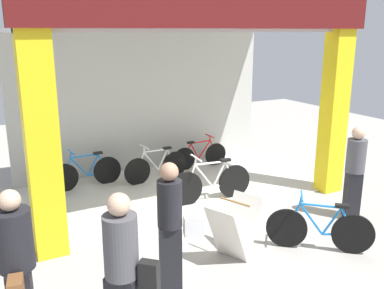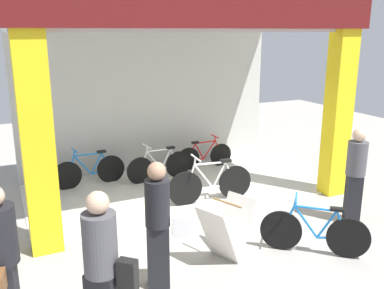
{
  "view_description": "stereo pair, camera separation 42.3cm",
  "coord_description": "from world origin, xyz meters",
  "px_view_note": "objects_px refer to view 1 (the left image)",
  "views": [
    {
      "loc": [
        -3.64,
        -6.05,
        3.24
      ],
      "look_at": [
        0.0,
        0.79,
        1.15
      ],
      "focal_mm": 39.74,
      "sensor_mm": 36.0,
      "label": 1
    },
    {
      "loc": [
        -3.26,
        -6.24,
        3.24
      ],
      "look_at": [
        0.0,
        0.79,
        1.15
      ],
      "focal_mm": 39.74,
      "sensor_mm": 36.0,
      "label": 2
    }
  ],
  "objects_px": {
    "bicycle_inside_1": "(157,166)",
    "bicycle_inside_3": "(211,183)",
    "pedestrian_1": "(123,271)",
    "pedestrian_3": "(354,172)",
    "sandwich_board_sign": "(234,229)",
    "bicycle_parked_0": "(320,229)",
    "pedestrian_2": "(172,225)",
    "bicycle_inside_2": "(86,173)",
    "pedestrian_0": "(17,265)",
    "bicycle_inside_0": "(200,155)"
  },
  "relations": [
    {
      "from": "sandwich_board_sign",
      "to": "bicycle_inside_2",
      "type": "bearing_deg",
      "value": 106.94
    },
    {
      "from": "bicycle_inside_3",
      "to": "sandwich_board_sign",
      "type": "xyz_separation_m",
      "value": [
        -0.77,
        -1.97,
        0.06
      ]
    },
    {
      "from": "bicycle_inside_1",
      "to": "sandwich_board_sign",
      "type": "relative_size",
      "value": 1.62
    },
    {
      "from": "sandwich_board_sign",
      "to": "pedestrian_1",
      "type": "distance_m",
      "value": 2.3
    },
    {
      "from": "bicycle_inside_1",
      "to": "pedestrian_3",
      "type": "bearing_deg",
      "value": -55.65
    },
    {
      "from": "bicycle_inside_3",
      "to": "pedestrian_0",
      "type": "distance_m",
      "value": 4.44
    },
    {
      "from": "bicycle_parked_0",
      "to": "sandwich_board_sign",
      "type": "distance_m",
      "value": 1.34
    },
    {
      "from": "bicycle_inside_3",
      "to": "pedestrian_2",
      "type": "height_order",
      "value": "pedestrian_2"
    },
    {
      "from": "sandwich_board_sign",
      "to": "pedestrian_1",
      "type": "height_order",
      "value": "pedestrian_1"
    },
    {
      "from": "bicycle_inside_0",
      "to": "bicycle_inside_2",
      "type": "height_order",
      "value": "bicycle_inside_2"
    },
    {
      "from": "bicycle_inside_3",
      "to": "bicycle_parked_0",
      "type": "relative_size",
      "value": 1.38
    },
    {
      "from": "pedestrian_2",
      "to": "bicycle_inside_0",
      "type": "bearing_deg",
      "value": 56.74
    },
    {
      "from": "bicycle_inside_1",
      "to": "bicycle_inside_3",
      "type": "xyz_separation_m",
      "value": [
        0.46,
        -1.57,
        0.04
      ]
    },
    {
      "from": "bicycle_inside_0",
      "to": "bicycle_inside_3",
      "type": "relative_size",
      "value": 0.83
    },
    {
      "from": "bicycle_inside_3",
      "to": "pedestrian_2",
      "type": "relative_size",
      "value": 1.02
    },
    {
      "from": "pedestrian_1",
      "to": "pedestrian_2",
      "type": "xyz_separation_m",
      "value": [
        0.91,
        0.78,
        -0.03
      ]
    },
    {
      "from": "bicycle_inside_1",
      "to": "bicycle_inside_3",
      "type": "height_order",
      "value": "bicycle_inside_3"
    },
    {
      "from": "sandwich_board_sign",
      "to": "pedestrian_3",
      "type": "bearing_deg",
      "value": 3.77
    },
    {
      "from": "bicycle_inside_2",
      "to": "pedestrian_0",
      "type": "relative_size",
      "value": 0.9
    },
    {
      "from": "pedestrian_2",
      "to": "pedestrian_3",
      "type": "distance_m",
      "value": 3.74
    },
    {
      "from": "bicycle_parked_0",
      "to": "sandwich_board_sign",
      "type": "xyz_separation_m",
      "value": [
        -1.26,
        0.44,
        0.09
      ]
    },
    {
      "from": "pedestrian_0",
      "to": "pedestrian_3",
      "type": "distance_m",
      "value": 5.59
    },
    {
      "from": "bicycle_inside_2",
      "to": "bicycle_inside_3",
      "type": "height_order",
      "value": "bicycle_inside_3"
    },
    {
      "from": "bicycle_inside_2",
      "to": "pedestrian_2",
      "type": "relative_size",
      "value": 0.92
    },
    {
      "from": "bicycle_inside_2",
      "to": "sandwich_board_sign",
      "type": "xyz_separation_m",
      "value": [
        1.17,
        -3.84,
        0.1
      ]
    },
    {
      "from": "bicycle_inside_3",
      "to": "bicycle_parked_0",
      "type": "height_order",
      "value": "bicycle_inside_3"
    },
    {
      "from": "bicycle_inside_3",
      "to": "pedestrian_1",
      "type": "bearing_deg",
      "value": -133.05
    },
    {
      "from": "bicycle_inside_3",
      "to": "sandwich_board_sign",
      "type": "relative_size",
      "value": 1.83
    },
    {
      "from": "bicycle_inside_0",
      "to": "bicycle_parked_0",
      "type": "bearing_deg",
      "value": -94.64
    },
    {
      "from": "bicycle_inside_1",
      "to": "pedestrian_3",
      "type": "height_order",
      "value": "pedestrian_3"
    },
    {
      "from": "pedestrian_3",
      "to": "bicycle_inside_3",
      "type": "bearing_deg",
      "value": 135.74
    },
    {
      "from": "bicycle_inside_1",
      "to": "bicycle_inside_3",
      "type": "bearing_deg",
      "value": -73.69
    },
    {
      "from": "bicycle_inside_3",
      "to": "pedestrian_1",
      "type": "height_order",
      "value": "pedestrian_1"
    },
    {
      "from": "bicycle_parked_0",
      "to": "pedestrian_3",
      "type": "height_order",
      "value": "pedestrian_3"
    },
    {
      "from": "bicycle_inside_0",
      "to": "sandwich_board_sign",
      "type": "height_order",
      "value": "sandwich_board_sign"
    },
    {
      "from": "pedestrian_3",
      "to": "sandwich_board_sign",
      "type": "bearing_deg",
      "value": -176.23
    },
    {
      "from": "pedestrian_1",
      "to": "pedestrian_3",
      "type": "xyz_separation_m",
      "value": [
        4.63,
        1.19,
        -0.04
      ]
    },
    {
      "from": "pedestrian_2",
      "to": "bicycle_inside_3",
      "type": "bearing_deg",
      "value": 49.55
    },
    {
      "from": "bicycle_inside_2",
      "to": "pedestrian_2",
      "type": "distance_m",
      "value": 4.11
    },
    {
      "from": "bicycle_inside_2",
      "to": "pedestrian_1",
      "type": "distance_m",
      "value": 4.96
    },
    {
      "from": "pedestrian_3",
      "to": "pedestrian_1",
      "type": "bearing_deg",
      "value": -165.6
    },
    {
      "from": "bicycle_inside_1",
      "to": "bicycle_inside_2",
      "type": "xyz_separation_m",
      "value": [
        -1.48,
        0.3,
        0.01
      ]
    },
    {
      "from": "bicycle_inside_2",
      "to": "bicycle_inside_0",
      "type": "bearing_deg",
      "value": 1.27
    },
    {
      "from": "bicycle_inside_0",
      "to": "bicycle_inside_2",
      "type": "xyz_separation_m",
      "value": [
        -2.78,
        -0.06,
        0.03
      ]
    },
    {
      "from": "pedestrian_0",
      "to": "bicycle_inside_3",
      "type": "bearing_deg",
      "value": 32.48
    },
    {
      "from": "bicycle_inside_3",
      "to": "pedestrian_1",
      "type": "relative_size",
      "value": 0.99
    },
    {
      "from": "sandwich_board_sign",
      "to": "pedestrian_0",
      "type": "height_order",
      "value": "pedestrian_0"
    },
    {
      "from": "sandwich_board_sign",
      "to": "bicycle_parked_0",
      "type": "bearing_deg",
      "value": -19.47
    },
    {
      "from": "bicycle_inside_3",
      "to": "pedestrian_2",
      "type": "bearing_deg",
      "value": -130.45
    },
    {
      "from": "pedestrian_0",
      "to": "pedestrian_2",
      "type": "bearing_deg",
      "value": 5.06
    }
  ]
}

